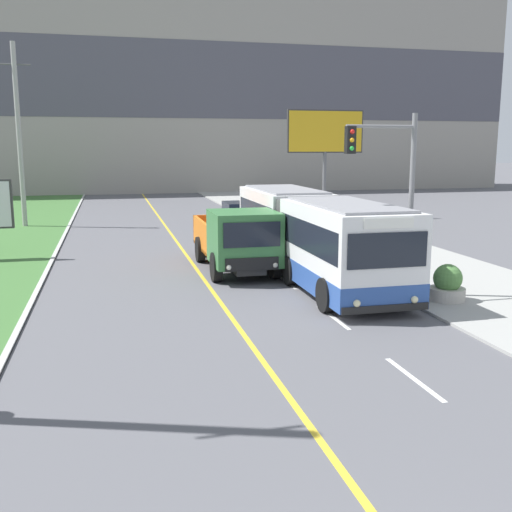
# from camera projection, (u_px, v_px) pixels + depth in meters

# --- Properties ---
(apartment_block_background) EXTENTS (80.00, 8.04, 21.28)m
(apartment_block_background) POSITION_uv_depth(u_px,v_px,m) (137.00, 88.00, 61.58)
(apartment_block_background) COLOR gray
(apartment_block_background) RESTS_ON ground_plane
(city_bus) EXTENTS (2.74, 12.74, 2.96)m
(city_bus) POSITION_uv_depth(u_px,v_px,m) (311.00, 234.00, 21.93)
(city_bus) COLOR white
(city_bus) RESTS_ON ground_plane
(dump_truck) EXTENTS (2.42, 6.60, 2.43)m
(dump_truck) POSITION_uv_depth(u_px,v_px,m) (239.00, 241.00, 22.10)
(dump_truck) COLOR black
(dump_truck) RESTS_ON ground_plane
(car_distant) EXTENTS (1.80, 4.30, 1.45)m
(car_distant) POSITION_uv_depth(u_px,v_px,m) (238.00, 215.00, 35.23)
(car_distant) COLOR #2D4784
(car_distant) RESTS_ON ground_plane
(utility_pole_far) EXTENTS (1.80, 0.28, 10.51)m
(utility_pole_far) POSITION_uv_depth(u_px,v_px,m) (19.00, 135.00, 34.55)
(utility_pole_far) COLOR #9E9E99
(utility_pole_far) RESTS_ON ground_plane
(traffic_light_mast) EXTENTS (2.28, 0.32, 5.66)m
(traffic_light_mast) POSITION_uv_depth(u_px,v_px,m) (392.00, 182.00, 18.12)
(traffic_light_mast) COLOR slate
(traffic_light_mast) RESTS_ON ground_plane
(billboard_large) EXTENTS (5.07, 0.24, 6.97)m
(billboard_large) POSITION_uv_depth(u_px,v_px,m) (325.00, 136.00, 38.29)
(billboard_large) COLOR #59595B
(billboard_large) RESTS_ON ground_plane
(planter_round_near) EXTENTS (1.08, 1.08, 1.11)m
(planter_round_near) POSITION_uv_depth(u_px,v_px,m) (447.00, 285.00, 18.08)
(planter_round_near) COLOR #B7B2A8
(planter_round_near) RESTS_ON sidewalk_right
(planter_round_second) EXTENTS (1.08, 1.08, 1.13)m
(planter_round_second) POSITION_uv_depth(u_px,v_px,m) (372.00, 254.00, 23.18)
(planter_round_second) COLOR #B7B2A8
(planter_round_second) RESTS_ON sidewalk_right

